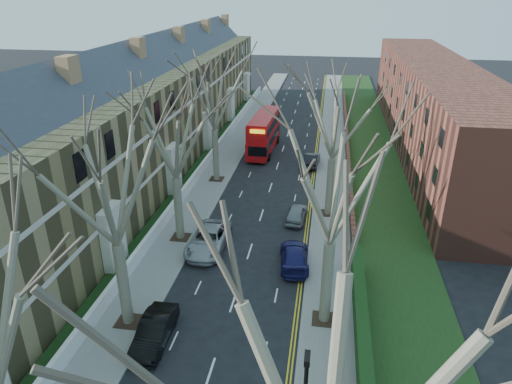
% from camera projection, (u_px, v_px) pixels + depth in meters
% --- Properties ---
extents(pavement_left, '(3.00, 102.00, 0.12)m').
position_uv_depth(pavement_left, '(235.00, 145.00, 56.68)').
color(pavement_left, slate).
rests_on(pavement_left, ground).
extents(pavement_right, '(3.00, 102.00, 0.12)m').
position_uv_depth(pavement_right, '(333.00, 151.00, 54.94)').
color(pavement_right, slate).
rests_on(pavement_right, ground).
extents(terrace_left, '(9.70, 78.00, 13.60)m').
position_uv_depth(terrace_left, '(149.00, 117.00, 48.33)').
color(terrace_left, olive).
rests_on(terrace_left, ground).
extents(flats_right, '(13.97, 54.00, 10.00)m').
position_uv_depth(flats_right, '(432.00, 106.00, 54.84)').
color(flats_right, brown).
rests_on(flats_right, ground).
extents(front_wall_left, '(0.30, 78.00, 1.00)m').
position_uv_depth(front_wall_left, '(206.00, 163.00, 49.49)').
color(front_wall_left, white).
rests_on(front_wall_left, ground).
extents(grass_verge_right, '(6.00, 102.00, 0.06)m').
position_uv_depth(grass_verge_right, '(371.00, 152.00, 54.25)').
color(grass_verge_right, '#183312').
rests_on(grass_verge_right, ground).
extents(tree_left_mid, '(10.50, 10.50, 14.71)m').
position_uv_depth(tree_left_mid, '(107.00, 174.00, 23.04)').
color(tree_left_mid, '#6B634D').
rests_on(tree_left_mid, ground).
extents(tree_left_far, '(10.15, 10.15, 14.22)m').
position_uv_depth(tree_left_far, '(172.00, 125.00, 32.16)').
color(tree_left_far, '#6B634D').
rests_on(tree_left_far, ground).
extents(tree_left_dist, '(10.50, 10.50, 14.71)m').
position_uv_depth(tree_left_dist, '(213.00, 86.00, 42.82)').
color(tree_left_dist, '#6B634D').
rests_on(tree_left_dist, ground).
extents(tree_right_mid, '(10.50, 10.50, 14.71)m').
position_uv_depth(tree_right_mid, '(335.00, 172.00, 23.19)').
color(tree_right_mid, '#6B634D').
rests_on(tree_right_mid, ground).
extents(tree_right_far, '(10.15, 10.15, 14.22)m').
position_uv_depth(tree_right_far, '(335.00, 110.00, 35.91)').
color(tree_right_far, '#6B634D').
rests_on(tree_right_far, ground).
extents(double_decker_bus, '(2.92, 10.31, 4.30)m').
position_uv_depth(double_decker_bus, '(264.00, 134.00, 54.19)').
color(double_decker_bus, '#B10C0F').
rests_on(double_decker_bus, ground).
extents(car_left_mid, '(1.64, 4.48, 1.47)m').
position_uv_depth(car_left_mid, '(154.00, 331.00, 25.29)').
color(car_left_mid, black).
rests_on(car_left_mid, ground).
extents(car_left_far, '(2.70, 5.72, 1.58)m').
position_uv_depth(car_left_far, '(208.00, 240.00, 34.29)').
color(car_left_far, '#9D9DA2').
rests_on(car_left_far, ground).
extents(car_right_near, '(2.50, 5.02, 1.40)m').
position_uv_depth(car_right_near, '(294.00, 256.00, 32.36)').
color(car_right_near, '#181750').
rests_on(car_right_near, ground).
extents(car_right_mid, '(1.89, 3.94, 1.30)m').
position_uv_depth(car_right_mid, '(297.00, 213.00, 38.51)').
color(car_right_mid, gray).
rests_on(car_right_mid, ground).
extents(car_right_far, '(1.81, 4.31, 1.39)m').
position_uv_depth(car_right_far, '(312.00, 160.00, 50.23)').
color(car_right_far, black).
rests_on(car_right_far, ground).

